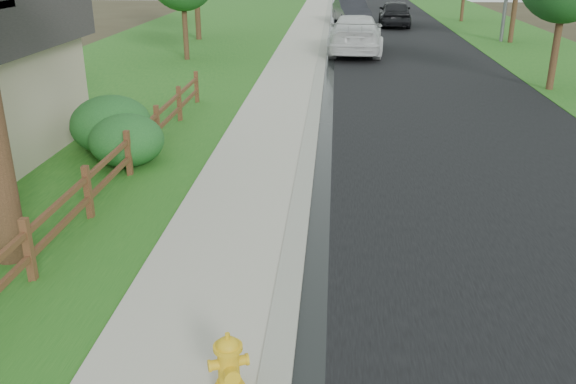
# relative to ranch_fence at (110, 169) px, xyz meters

# --- Properties ---
(road) EXTENTS (8.00, 90.00, 0.02)m
(road) POSITION_rel_ranch_fence_xyz_m (8.20, 28.60, -0.61)
(road) COLOR black
(road) RESTS_ON ground
(curb) EXTENTS (0.40, 90.00, 0.12)m
(curb) POSITION_rel_ranch_fence_xyz_m (4.00, 28.60, -0.56)
(curb) COLOR gray
(curb) RESTS_ON ground
(wet_gutter) EXTENTS (0.50, 90.00, 0.00)m
(wet_gutter) POSITION_rel_ranch_fence_xyz_m (4.35, 28.60, -0.60)
(wet_gutter) COLOR black
(wet_gutter) RESTS_ON road
(sidewalk) EXTENTS (2.20, 90.00, 0.10)m
(sidewalk) POSITION_rel_ranch_fence_xyz_m (2.70, 28.60, -0.57)
(sidewalk) COLOR #A9A693
(sidewalk) RESTS_ON ground
(grass_strip) EXTENTS (1.60, 90.00, 0.06)m
(grass_strip) POSITION_rel_ranch_fence_xyz_m (0.80, 28.60, -0.59)
(grass_strip) COLOR #1B5317
(grass_strip) RESTS_ON ground
(lawn_near) EXTENTS (9.00, 90.00, 0.04)m
(lawn_near) POSITION_rel_ranch_fence_xyz_m (-4.40, 28.60, -0.60)
(lawn_near) COLOR #1B5317
(lawn_near) RESTS_ON ground
(verge_far) EXTENTS (6.00, 90.00, 0.04)m
(verge_far) POSITION_rel_ranch_fence_xyz_m (15.10, 28.60, -0.60)
(verge_far) COLOR #1B5317
(verge_far) RESTS_ON ground
(ranch_fence) EXTENTS (0.12, 16.92, 1.10)m
(ranch_fence) POSITION_rel_ranch_fence_xyz_m (0.00, 0.00, 0.00)
(ranch_fence) COLOR #4D2519
(ranch_fence) RESTS_ON ground
(fire_hydrant) EXTENTS (0.52, 0.42, 0.79)m
(fire_hydrant) POSITION_rel_ranch_fence_xyz_m (3.50, -6.00, -0.15)
(fire_hydrant) COLOR gold
(fire_hydrant) RESTS_ON sidewalk
(white_suv) EXTENTS (2.88, 6.60, 1.89)m
(white_suv) POSITION_rel_ranch_fence_xyz_m (5.60, 19.55, 0.35)
(white_suv) COLOR silver
(white_suv) RESTS_ON road
(dark_car_mid) EXTENTS (2.28, 5.23, 1.75)m
(dark_car_mid) POSITION_rel_ranch_fence_xyz_m (8.60, 31.57, 0.28)
(dark_car_mid) COLOR black
(dark_car_mid) RESTS_ON road
(dark_car_far) EXTENTS (2.71, 5.52, 1.74)m
(dark_car_far) POSITION_rel_ranch_fence_xyz_m (5.66, 32.33, 0.27)
(dark_car_far) COLOR black
(dark_car_far) RESTS_ON road
(shrub_b) EXTENTS (1.99, 1.99, 1.25)m
(shrub_b) POSITION_rel_ranch_fence_xyz_m (-0.30, 2.02, 0.01)
(shrub_b) COLOR #19471B
(shrub_b) RESTS_ON ground
(shrub_c) EXTENTS (2.41, 2.41, 1.47)m
(shrub_c) POSITION_rel_ranch_fence_xyz_m (-1.00, 2.96, 0.12)
(shrub_c) COLOR #19471B
(shrub_c) RESTS_ON ground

